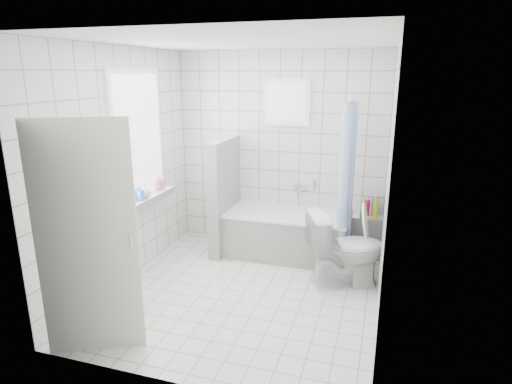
% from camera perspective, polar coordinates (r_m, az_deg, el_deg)
% --- Properties ---
extents(ground, '(3.00, 3.00, 0.00)m').
position_cam_1_polar(ground, '(4.81, -1.62, -13.22)').
color(ground, white).
rests_on(ground, ground).
extents(ceiling, '(3.00, 3.00, 0.00)m').
position_cam_1_polar(ceiling, '(4.22, -1.91, 19.45)').
color(ceiling, white).
rests_on(ceiling, ground).
extents(wall_back, '(2.80, 0.02, 2.60)m').
position_cam_1_polar(wall_back, '(5.74, 3.09, 5.40)').
color(wall_back, white).
rests_on(wall_back, ground).
extents(wall_front, '(2.80, 0.02, 2.60)m').
position_cam_1_polar(wall_front, '(3.01, -11.01, -4.46)').
color(wall_front, white).
rests_on(wall_front, ground).
extents(wall_left, '(0.02, 3.00, 2.60)m').
position_cam_1_polar(wall_left, '(4.95, -17.30, 3.05)').
color(wall_left, white).
rests_on(wall_left, ground).
extents(wall_right, '(0.02, 3.00, 2.60)m').
position_cam_1_polar(wall_right, '(4.11, 17.06, 0.58)').
color(wall_right, white).
rests_on(wall_right, ground).
extents(window_left, '(0.01, 0.90, 1.40)m').
position_cam_1_polar(window_left, '(5.12, -15.27, 7.03)').
color(window_left, white).
rests_on(window_left, wall_left).
extents(window_back, '(0.50, 0.01, 0.50)m').
position_cam_1_polar(window_back, '(5.59, 4.09, 11.82)').
color(window_back, white).
rests_on(window_back, wall_back).
extents(window_sill, '(0.18, 1.02, 0.08)m').
position_cam_1_polar(window_sill, '(5.25, -14.28, -0.98)').
color(window_sill, white).
rests_on(window_sill, wall_left).
extents(door, '(0.74, 0.39, 2.00)m').
position_cam_1_polar(door, '(3.74, -21.57, -6.17)').
color(door, silver).
rests_on(door, ground).
extents(bathtub, '(1.56, 0.77, 0.58)m').
position_cam_1_polar(bathtub, '(5.61, 4.18, -5.58)').
color(bathtub, white).
rests_on(bathtub, ground).
extents(partition_wall, '(0.15, 0.85, 1.50)m').
position_cam_1_polar(partition_wall, '(5.66, -4.22, -0.50)').
color(partition_wall, white).
rests_on(partition_wall, ground).
extents(tiled_ledge, '(0.40, 0.24, 0.55)m').
position_cam_1_polar(tiled_ledge, '(5.74, 14.57, -5.74)').
color(tiled_ledge, white).
rests_on(tiled_ledge, ground).
extents(toilet, '(0.97, 0.79, 0.86)m').
position_cam_1_polar(toilet, '(4.89, 11.95, -7.45)').
color(toilet, white).
rests_on(toilet, ground).
extents(curtain_rod, '(0.02, 0.80, 0.02)m').
position_cam_1_polar(curtain_rod, '(5.11, 12.58, 11.70)').
color(curtain_rod, silver).
rests_on(curtain_rod, wall_back).
extents(shower_curtain, '(0.14, 0.48, 1.78)m').
position_cam_1_polar(shower_curtain, '(5.12, 11.86, 1.52)').
color(shower_curtain, '#4A7DDA').
rests_on(shower_curtain, curtain_rod).
extents(tub_faucet, '(0.18, 0.06, 0.06)m').
position_cam_1_polar(tub_faucet, '(5.73, 6.02, 0.71)').
color(tub_faucet, silver).
rests_on(tub_faucet, wall_back).
extents(sill_bottles, '(0.18, 0.80, 0.30)m').
position_cam_1_polar(sill_bottles, '(5.09, -15.13, 0.24)').
color(sill_bottles, silver).
rests_on(sill_bottles, window_sill).
extents(ledge_bottles, '(0.21, 0.20, 0.27)m').
position_cam_1_polar(ledge_bottles, '(5.58, 15.00, -2.10)').
color(ledge_bottles, '#19981E').
rests_on(ledge_bottles, tiled_ledge).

